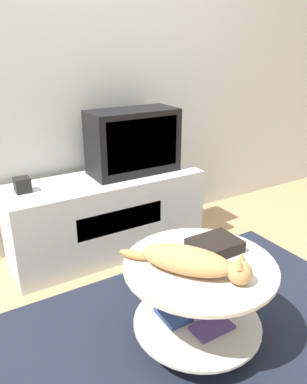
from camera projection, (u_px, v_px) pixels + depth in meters
ground_plane at (196, 330)px, 1.92m from camera, size 12.00×12.00×0.00m
wall_back at (87, 54)px, 2.45m from camera, size 8.00×0.05×2.60m
rug at (196, 328)px, 1.91m from camera, size 2.01×1.25×0.02m
tv_stand at (107, 215)px, 2.56m from camera, size 1.31×0.44×0.54m
tv at (133, 142)px, 2.51m from camera, size 0.60×0.29×0.43m
speaker at (22, 185)px, 2.22m from camera, size 0.09×0.09×0.09m
coffee_table at (198, 294)px, 1.72m from camera, size 0.69×0.69×0.44m
dvd_box at (215, 246)px, 1.75m from camera, size 0.23×0.18×0.06m
cat at (192, 261)px, 1.58m from camera, size 0.39×0.50×0.13m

